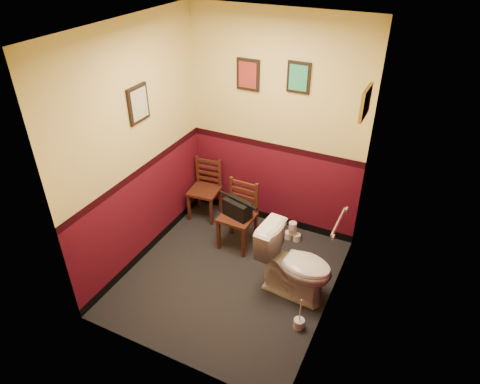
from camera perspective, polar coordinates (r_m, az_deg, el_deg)
name	(u,v)px	position (r m, az deg, el deg)	size (l,w,h in m)	color
floor	(230,276)	(4.97, -1.29, -11.19)	(2.20, 2.40, 0.00)	black
ceiling	(226,28)	(3.66, -1.83, 20.99)	(2.20, 2.40, 0.00)	silver
wall_back	(275,128)	(5.13, 4.70, 8.46)	(2.20, 2.70, 0.00)	#510D1C
wall_front	(156,246)	(3.32, -11.09, -7.02)	(2.20, 2.70, 0.00)	#510D1C
wall_left	(137,151)	(4.70, -13.57, 5.28)	(2.40, 2.70, 0.00)	#510D1C
wall_right	(340,202)	(3.84, 13.24, -1.26)	(2.40, 2.70, 0.00)	#510D1C
grab_bar	(339,222)	(4.28, 13.03, -3.94)	(0.05, 0.56, 0.06)	silver
framed_print_back_a	(248,75)	(5.03, 1.09, 15.37)	(0.28, 0.04, 0.36)	black
framed_print_back_b	(299,78)	(4.80, 7.82, 14.89)	(0.26, 0.04, 0.34)	black
framed_print_left	(138,104)	(4.56, -13.40, 11.36)	(0.04, 0.30, 0.38)	black
framed_print_right	(365,103)	(4.07, 16.37, 11.36)	(0.04, 0.34, 0.28)	olive
toilet	(295,264)	(4.56, 7.38, -9.55)	(0.45, 0.80, 0.79)	white
toilet_brush	(299,323)	(4.46, 7.87, -16.92)	(0.11, 0.11, 0.39)	silver
chair_left	(206,189)	(5.71, -4.62, 0.38)	(0.41, 0.41, 0.80)	#3E1C12
chair_right	(239,215)	(5.16, -0.16, -3.13)	(0.40, 0.40, 0.84)	#3E1C12
handbag	(237,208)	(5.06, -0.36, -2.19)	(0.37, 0.25, 0.25)	black
tp_stack	(293,232)	(5.44, 7.02, -5.35)	(0.21, 0.13, 0.27)	silver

